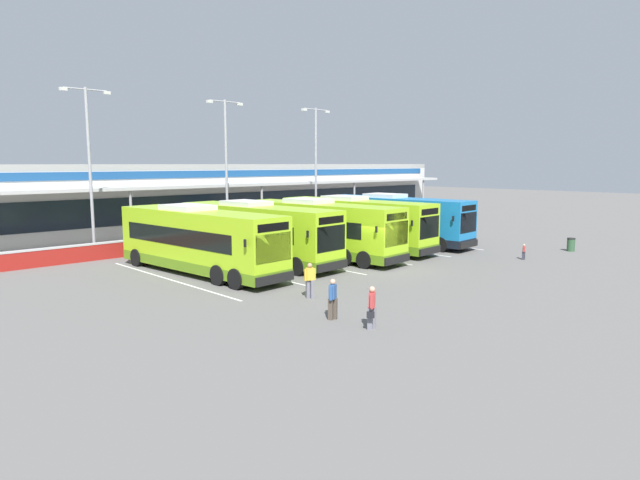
{
  "coord_description": "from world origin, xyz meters",
  "views": [
    {
      "loc": [
        -24.57,
        -20.01,
        6.07
      ],
      "look_at": [
        -2.27,
        3.0,
        1.6
      ],
      "focal_mm": 30.85,
      "sensor_mm": 36.0,
      "label": 1
    }
  ],
  "objects_px": {
    "coach_bus_leftmost": "(199,242)",
    "pedestrian_near_bin": "(333,298)",
    "lamp_post_east": "(316,161)",
    "coach_bus_centre": "(319,230)",
    "lamp_post_centre": "(226,161)",
    "pedestrian_in_dark_coat": "(310,279)",
    "lamp_post_west": "(89,160)",
    "pedestrian_child": "(524,251)",
    "litter_bin": "(571,245)",
    "pedestrian_with_handbag": "(372,307)",
    "coach_bus_right_centre": "(355,224)",
    "coach_bus_left_centre": "(257,234)",
    "coach_bus_rightmost": "(395,220)"
  },
  "relations": [
    {
      "from": "coach_bus_left_centre",
      "to": "coach_bus_centre",
      "type": "distance_m",
      "value": 4.33
    },
    {
      "from": "pedestrian_in_dark_coat",
      "to": "pedestrian_child",
      "type": "xyz_separation_m",
      "value": [
        16.67,
        -2.1,
        -0.33
      ]
    },
    {
      "from": "pedestrian_child",
      "to": "pedestrian_near_bin",
      "type": "bearing_deg",
      "value": -176.74
    },
    {
      "from": "coach_bus_leftmost",
      "to": "lamp_post_east",
      "type": "bearing_deg",
      "value": 28.4
    },
    {
      "from": "coach_bus_leftmost",
      "to": "litter_bin",
      "type": "distance_m",
      "value": 25.47
    },
    {
      "from": "lamp_post_east",
      "to": "coach_bus_right_centre",
      "type": "bearing_deg",
      "value": -120.2
    },
    {
      "from": "coach_bus_right_centre",
      "to": "pedestrian_in_dark_coat",
      "type": "relative_size",
      "value": 7.59
    },
    {
      "from": "coach_bus_leftmost",
      "to": "pedestrian_with_handbag",
      "type": "distance_m",
      "value": 13.6
    },
    {
      "from": "pedestrian_in_dark_coat",
      "to": "lamp_post_west",
      "type": "bearing_deg",
      "value": 96.12
    },
    {
      "from": "coach_bus_centre",
      "to": "pedestrian_with_handbag",
      "type": "bearing_deg",
      "value": -127.06
    },
    {
      "from": "lamp_post_west",
      "to": "pedestrian_child",
      "type": "bearing_deg",
      "value": -48.63
    },
    {
      "from": "coach_bus_right_centre",
      "to": "lamp_post_east",
      "type": "distance_m",
      "value": 12.69
    },
    {
      "from": "pedestrian_with_handbag",
      "to": "pedestrian_child",
      "type": "height_order",
      "value": "pedestrian_with_handbag"
    },
    {
      "from": "coach_bus_right_centre",
      "to": "coach_bus_left_centre",
      "type": "bearing_deg",
      "value": 175.5
    },
    {
      "from": "pedestrian_child",
      "to": "coach_bus_centre",
      "type": "bearing_deg",
      "value": 131.53
    },
    {
      "from": "pedestrian_with_handbag",
      "to": "pedestrian_near_bin",
      "type": "xyz_separation_m",
      "value": [
        -0.1,
        1.92,
        0.02
      ]
    },
    {
      "from": "pedestrian_child",
      "to": "coach_bus_leftmost",
      "type": "bearing_deg",
      "value": 148.43
    },
    {
      "from": "pedestrian_in_dark_coat",
      "to": "pedestrian_near_bin",
      "type": "xyz_separation_m",
      "value": [
        -1.72,
        -3.15,
        0.0
      ]
    },
    {
      "from": "pedestrian_near_bin",
      "to": "lamp_post_east",
      "type": "height_order",
      "value": "lamp_post_east"
    },
    {
      "from": "coach_bus_rightmost",
      "to": "pedestrian_in_dark_coat",
      "type": "relative_size",
      "value": 7.59
    },
    {
      "from": "coach_bus_leftmost",
      "to": "coach_bus_rightmost",
      "type": "relative_size",
      "value": 1.0
    },
    {
      "from": "coach_bus_right_centre",
      "to": "pedestrian_near_bin",
      "type": "distance_m",
      "value": 17.89
    },
    {
      "from": "pedestrian_in_dark_coat",
      "to": "pedestrian_near_bin",
      "type": "bearing_deg",
      "value": -118.62
    },
    {
      "from": "pedestrian_child",
      "to": "pedestrian_near_bin",
      "type": "xyz_separation_m",
      "value": [
        -18.38,
        -1.05,
        0.33
      ]
    },
    {
      "from": "coach_bus_centre",
      "to": "lamp_post_west",
      "type": "relative_size",
      "value": 1.12
    },
    {
      "from": "coach_bus_left_centre",
      "to": "lamp_post_centre",
      "type": "xyz_separation_m",
      "value": [
        4.69,
        9.92,
        4.5
      ]
    },
    {
      "from": "lamp_post_east",
      "to": "pedestrian_child",
      "type": "bearing_deg",
      "value": -93.8
    },
    {
      "from": "coach_bus_left_centre",
      "to": "pedestrian_child",
      "type": "distance_m",
      "value": 16.92
    },
    {
      "from": "coach_bus_leftmost",
      "to": "pedestrian_near_bin",
      "type": "distance_m",
      "value": 11.7
    },
    {
      "from": "coach_bus_leftmost",
      "to": "pedestrian_in_dark_coat",
      "type": "xyz_separation_m",
      "value": [
        0.51,
        -8.46,
        -0.91
      ]
    },
    {
      "from": "lamp_post_centre",
      "to": "coach_bus_rightmost",
      "type": "bearing_deg",
      "value": -54.01
    },
    {
      "from": "coach_bus_left_centre",
      "to": "coach_bus_rightmost",
      "type": "xyz_separation_m",
      "value": [
        12.52,
        -0.86,
        0.0
      ]
    },
    {
      "from": "pedestrian_child",
      "to": "litter_bin",
      "type": "relative_size",
      "value": 1.08
    },
    {
      "from": "coach_bus_rightmost",
      "to": "pedestrian_child",
      "type": "relative_size",
      "value": 12.24
    },
    {
      "from": "pedestrian_in_dark_coat",
      "to": "pedestrian_child",
      "type": "height_order",
      "value": "pedestrian_in_dark_coat"
    },
    {
      "from": "coach_bus_rightmost",
      "to": "coach_bus_leftmost",
      "type": "bearing_deg",
      "value": 178.49
    },
    {
      "from": "coach_bus_rightmost",
      "to": "litter_bin",
      "type": "relative_size",
      "value": 13.22
    },
    {
      "from": "litter_bin",
      "to": "coach_bus_leftmost",
      "type": "bearing_deg",
      "value": 153.68
    },
    {
      "from": "coach_bus_right_centre",
      "to": "lamp_post_centre",
      "type": "bearing_deg",
      "value": 108.48
    },
    {
      "from": "pedestrian_near_bin",
      "to": "lamp_post_centre",
      "type": "relative_size",
      "value": 0.15
    },
    {
      "from": "pedestrian_near_bin",
      "to": "litter_bin",
      "type": "xyz_separation_m",
      "value": [
        24.01,
        0.32,
        -0.41
      ]
    },
    {
      "from": "lamp_post_west",
      "to": "coach_bus_leftmost",
      "type": "bearing_deg",
      "value": -81.79
    },
    {
      "from": "coach_bus_leftmost",
      "to": "coach_bus_right_centre",
      "type": "bearing_deg",
      "value": -1.05
    },
    {
      "from": "lamp_post_centre",
      "to": "pedestrian_in_dark_coat",
      "type": "bearing_deg",
      "value": -114.42
    },
    {
      "from": "lamp_post_east",
      "to": "coach_bus_centre",
      "type": "bearing_deg",
      "value": -132.87
    },
    {
      "from": "litter_bin",
      "to": "coach_bus_right_centre",
      "type": "bearing_deg",
      "value": 132.8
    },
    {
      "from": "pedestrian_child",
      "to": "pedestrian_with_handbag",
      "type": "bearing_deg",
      "value": -170.78
    },
    {
      "from": "pedestrian_with_handbag",
      "to": "coach_bus_leftmost",
      "type": "bearing_deg",
      "value": 85.3
    },
    {
      "from": "coach_bus_centre",
      "to": "pedestrian_in_dark_coat",
      "type": "relative_size",
      "value": 7.59
    },
    {
      "from": "pedestrian_with_handbag",
      "to": "lamp_post_east",
      "type": "relative_size",
      "value": 0.15
    }
  ]
}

